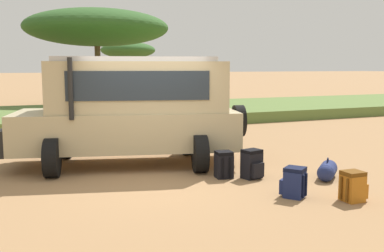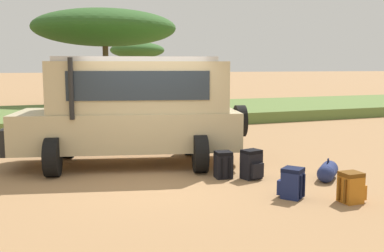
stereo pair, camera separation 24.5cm
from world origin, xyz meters
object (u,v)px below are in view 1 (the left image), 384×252
at_px(backpack_beside_front_wheel, 224,165).
at_px(backpack_cluster_center, 294,183).
at_px(acacia_tree_left_mid, 97,28).
at_px(backpack_outermost, 252,164).
at_px(safari_vehicle, 132,108).
at_px(backpack_near_rear_wheel, 353,186).
at_px(acacia_tree_centre_back, 128,50).
at_px(duffel_bag_low_black_case, 327,170).

relative_size(backpack_beside_front_wheel, backpack_cluster_center, 1.04).
bearing_deg(acacia_tree_left_mid, backpack_outermost, -91.42).
xyz_separation_m(safari_vehicle, backpack_cluster_center, (1.85, -3.60, -1.04)).
relative_size(backpack_cluster_center, backpack_near_rear_wheel, 1.03).
xyz_separation_m(backpack_cluster_center, acacia_tree_centre_back, (5.48, 30.84, 3.32)).
relative_size(backpack_outermost, acacia_tree_left_mid, 0.08).
bearing_deg(backpack_near_rear_wheel, backpack_beside_front_wheel, 118.94).
distance_m(acacia_tree_left_mid, acacia_tree_centre_back, 13.34).
distance_m(backpack_beside_front_wheel, backpack_near_rear_wheel, 2.59).
relative_size(backpack_cluster_center, backpack_outermost, 0.89).
height_order(backpack_near_rear_wheel, acacia_tree_centre_back, acacia_tree_centre_back).
distance_m(safari_vehicle, backpack_near_rear_wheel, 5.04).
relative_size(safari_vehicle, acacia_tree_centre_back, 1.17).
bearing_deg(backpack_near_rear_wheel, safari_vehicle, 122.02).
xyz_separation_m(safari_vehicle, backpack_beside_front_wheel, (1.36, -1.91, -1.03)).
bearing_deg(backpack_beside_front_wheel, acacia_tree_left_mid, 86.87).
bearing_deg(duffel_bag_low_black_case, backpack_near_rear_wheel, -114.18).
bearing_deg(acacia_tree_centre_back, acacia_tree_left_mid, -112.28).
bearing_deg(backpack_outermost, duffel_bag_low_black_case, -24.13).
bearing_deg(safari_vehicle, backpack_beside_front_wheel, -54.57).
relative_size(safari_vehicle, duffel_bag_low_black_case, 7.54).
xyz_separation_m(safari_vehicle, backpack_outermost, (1.86, -2.19, -1.01)).
bearing_deg(backpack_near_rear_wheel, duffel_bag_low_black_case, 65.82).
bearing_deg(backpack_beside_front_wheel, backpack_outermost, -29.36).
height_order(backpack_cluster_center, acacia_tree_left_mid, acacia_tree_left_mid).
xyz_separation_m(backpack_cluster_center, backpack_outermost, (0.01, 1.41, 0.03)).
bearing_deg(acacia_tree_left_mid, acacia_tree_centre_back, 67.72).
relative_size(backpack_near_rear_wheel, backpack_outermost, 0.87).
relative_size(backpack_beside_front_wheel, backpack_near_rear_wheel, 1.06).
bearing_deg(backpack_cluster_center, backpack_beside_front_wheel, 106.04).
xyz_separation_m(backpack_near_rear_wheel, duffel_bag_low_black_case, (0.62, 1.37, -0.08)).
bearing_deg(backpack_outermost, safari_vehicle, 130.29).
relative_size(backpack_beside_front_wheel, backpack_outermost, 0.93).
relative_size(safari_vehicle, backpack_cluster_center, 10.44).
xyz_separation_m(duffel_bag_low_black_case, acacia_tree_left_mid, (-0.95, 17.72, 4.13)).
xyz_separation_m(backpack_beside_front_wheel, duffel_bag_low_black_case, (1.87, -0.90, -0.10)).
distance_m(backpack_near_rear_wheel, acacia_tree_centre_back, 31.94).
height_order(backpack_beside_front_wheel, acacia_tree_centre_back, acacia_tree_centre_back).
bearing_deg(backpack_outermost, acacia_tree_left_mid, 88.58).
relative_size(safari_vehicle, backpack_near_rear_wheel, 10.72).
height_order(backpack_cluster_center, backpack_outermost, backpack_outermost).
distance_m(backpack_cluster_center, backpack_outermost, 1.42).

